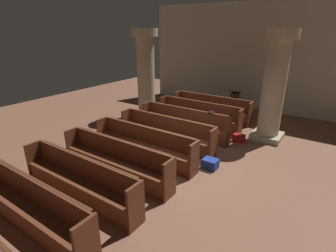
{
  "coord_description": "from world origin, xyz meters",
  "views": [
    {
      "loc": [
        3.35,
        -5.5,
        3.43
      ],
      "look_at": [
        -0.65,
        0.38,
        0.75
      ],
      "focal_mm": 27.76,
      "sensor_mm": 36.0,
      "label": 1
    }
  ],
  "objects_px": {
    "pew_row_3": "(166,131)",
    "pew_row_6": "(79,178)",
    "pew_row_2": "(184,121)",
    "kneeler_box_blue": "(210,164)",
    "lectern": "(234,105)",
    "pew_row_0": "(211,107)",
    "hymn_book": "(211,112)",
    "pillar_aisle_side": "(274,85)",
    "pew_row_5": "(116,158)",
    "pew_row_4": "(144,143)",
    "kneeler_box_red": "(239,138)",
    "pew_row_1": "(199,113)",
    "pillar_far_side": "(146,72)",
    "pew_row_7": "(30,205)"
  },
  "relations": [
    {
      "from": "pew_row_3",
      "to": "pew_row_6",
      "type": "bearing_deg",
      "value": -90.0
    },
    {
      "from": "pew_row_2",
      "to": "kneeler_box_blue",
      "type": "height_order",
      "value": "pew_row_2"
    },
    {
      "from": "lectern",
      "to": "kneeler_box_blue",
      "type": "distance_m",
      "value": 4.75
    },
    {
      "from": "pew_row_0",
      "to": "hymn_book",
      "type": "xyz_separation_m",
      "value": [
        0.89,
        -1.96,
        0.44
      ]
    },
    {
      "from": "pew_row_2",
      "to": "pillar_aisle_side",
      "type": "distance_m",
      "value": 3.05
    },
    {
      "from": "pew_row_5",
      "to": "pew_row_4",
      "type": "bearing_deg",
      "value": 90.0
    },
    {
      "from": "pew_row_4",
      "to": "pillar_aisle_side",
      "type": "relative_size",
      "value": 0.94
    },
    {
      "from": "pillar_aisle_side",
      "to": "kneeler_box_red",
      "type": "relative_size",
      "value": 9.66
    },
    {
      "from": "pew_row_2",
      "to": "lectern",
      "type": "bearing_deg",
      "value": 78.39
    },
    {
      "from": "lectern",
      "to": "kneeler_box_blue",
      "type": "height_order",
      "value": "lectern"
    },
    {
      "from": "pew_row_1",
      "to": "pew_row_2",
      "type": "bearing_deg",
      "value": -90.0
    },
    {
      "from": "pew_row_3",
      "to": "pillar_far_side",
      "type": "relative_size",
      "value": 0.94
    },
    {
      "from": "pew_row_7",
      "to": "hymn_book",
      "type": "relative_size",
      "value": 15.15
    },
    {
      "from": "hymn_book",
      "to": "pew_row_5",
      "type": "bearing_deg",
      "value": -104.6
    },
    {
      "from": "pew_row_7",
      "to": "kneeler_box_blue",
      "type": "distance_m",
      "value": 4.18
    },
    {
      "from": "pew_row_1",
      "to": "kneeler_box_blue",
      "type": "relative_size",
      "value": 8.48
    },
    {
      "from": "pew_row_7",
      "to": "hymn_book",
      "type": "distance_m",
      "value": 5.63
    },
    {
      "from": "pew_row_5",
      "to": "lectern",
      "type": "relative_size",
      "value": 2.98
    },
    {
      "from": "pew_row_2",
      "to": "kneeler_box_blue",
      "type": "bearing_deg",
      "value": -42.02
    },
    {
      "from": "pew_row_0",
      "to": "pew_row_2",
      "type": "height_order",
      "value": "same"
    },
    {
      "from": "pew_row_3",
      "to": "pillar_far_side",
      "type": "bearing_deg",
      "value": 139.31
    },
    {
      "from": "pillar_aisle_side",
      "to": "kneeler_box_red",
      "type": "distance_m",
      "value": 1.96
    },
    {
      "from": "pew_row_7",
      "to": "hymn_book",
      "type": "bearing_deg",
      "value": 80.93
    },
    {
      "from": "pew_row_2",
      "to": "pew_row_3",
      "type": "height_order",
      "value": "same"
    },
    {
      "from": "hymn_book",
      "to": "pew_row_7",
      "type": "bearing_deg",
      "value": -99.07
    },
    {
      "from": "lectern",
      "to": "pew_row_7",
      "type": "bearing_deg",
      "value": -94.24
    },
    {
      "from": "pew_row_6",
      "to": "kneeler_box_red",
      "type": "xyz_separation_m",
      "value": [
        1.77,
        4.79,
        -0.36
      ]
    },
    {
      "from": "pew_row_4",
      "to": "pillar_far_side",
      "type": "relative_size",
      "value": 0.94
    },
    {
      "from": "hymn_book",
      "to": "pew_row_1",
      "type": "bearing_deg",
      "value": 134.89
    },
    {
      "from": "pew_row_1",
      "to": "pew_row_6",
      "type": "xyz_separation_m",
      "value": [
        0.0,
        -5.36,
        0.0
      ]
    },
    {
      "from": "pillar_aisle_side",
      "to": "pew_row_4",
      "type": "bearing_deg",
      "value": -125.58
    },
    {
      "from": "pillar_far_side",
      "to": "kneeler_box_red",
      "type": "xyz_separation_m",
      "value": [
        4.16,
        -0.48,
        -1.67
      ]
    },
    {
      "from": "pew_row_5",
      "to": "pillar_aisle_side",
      "type": "relative_size",
      "value": 0.94
    },
    {
      "from": "pillar_far_side",
      "to": "hymn_book",
      "type": "height_order",
      "value": "pillar_far_side"
    },
    {
      "from": "pew_row_4",
      "to": "hymn_book",
      "type": "bearing_deg",
      "value": 69.17
    },
    {
      "from": "pew_row_6",
      "to": "lectern",
      "type": "distance_m",
      "value": 7.34
    },
    {
      "from": "pew_row_0",
      "to": "pew_row_7",
      "type": "distance_m",
      "value": 7.5
    },
    {
      "from": "lectern",
      "to": "pew_row_6",
      "type": "bearing_deg",
      "value": -94.85
    },
    {
      "from": "pew_row_6",
      "to": "kneeler_box_blue",
      "type": "relative_size",
      "value": 8.48
    },
    {
      "from": "pew_row_3",
      "to": "pew_row_2",
      "type": "bearing_deg",
      "value": 90.0
    },
    {
      "from": "lectern",
      "to": "kneeler_box_red",
      "type": "relative_size",
      "value": 3.04
    },
    {
      "from": "pew_row_1",
      "to": "pillar_aisle_side",
      "type": "xyz_separation_m",
      "value": [
        2.45,
        0.2,
        1.31
      ]
    },
    {
      "from": "pew_row_5",
      "to": "lectern",
      "type": "bearing_deg",
      "value": 84.32
    },
    {
      "from": "pew_row_6",
      "to": "hymn_book",
      "type": "distance_m",
      "value": 4.58
    },
    {
      "from": "pillar_aisle_side",
      "to": "hymn_book",
      "type": "height_order",
      "value": "pillar_aisle_side"
    },
    {
      "from": "pew_row_7",
      "to": "pew_row_6",
      "type": "bearing_deg",
      "value": 90.0
    },
    {
      "from": "pew_row_5",
      "to": "hymn_book",
      "type": "relative_size",
      "value": 15.15
    },
    {
      "from": "pew_row_3",
      "to": "kneeler_box_red",
      "type": "distance_m",
      "value": 2.4
    },
    {
      "from": "pew_row_1",
      "to": "hymn_book",
      "type": "distance_m",
      "value": 1.33
    },
    {
      "from": "pew_row_3",
      "to": "pillar_far_side",
      "type": "distance_m",
      "value": 3.42
    }
  ]
}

